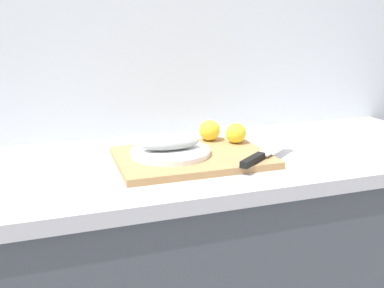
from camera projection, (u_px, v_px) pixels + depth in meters
back_wall at (138, 34)px, 1.41m from camera, size 3.20×0.05×2.50m
cutting_board at (192, 157)px, 1.21m from camera, size 0.43×0.31×0.02m
white_plate at (170, 152)px, 1.20m from camera, size 0.23×0.23×0.01m
fish_fillet at (170, 143)px, 1.19m from camera, size 0.17×0.07×0.04m
chef_knife at (261, 155)px, 1.16m from camera, size 0.25×0.20×0.02m
lemon_0 at (236, 133)px, 1.31m from camera, size 0.06×0.06×0.06m
lemon_1 at (209, 130)px, 1.34m from camera, size 0.07×0.07×0.07m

